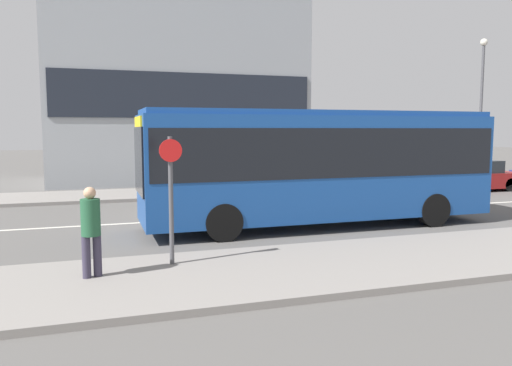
{
  "coord_description": "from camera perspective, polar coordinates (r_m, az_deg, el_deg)",
  "views": [
    {
      "loc": [
        -3.42,
        -15.06,
        2.77
      ],
      "look_at": [
        0.9,
        -1.79,
        1.28
      ],
      "focal_mm": 35.0,
      "sensor_mm": 36.0,
      "label": 1
    }
  ],
  "objects": [
    {
      "name": "apartment_block_left_tower",
      "position": [
        28.88,
        -9.27,
        16.61
      ],
      "size": [
        13.28,
        7.03,
        16.17
      ],
      "color": "#9EA3A8",
      "rests_on": "ground_plane"
    },
    {
      "name": "pedestrian_near_stop",
      "position": [
        9.4,
        -18.36,
        -4.74
      ],
      "size": [
        0.34,
        0.34,
        1.63
      ],
      "rotation": [
        0.0,
        0.0,
        0.34
      ],
      "color": "#383347",
      "rests_on": "sidewalk_near"
    },
    {
      "name": "sidewalk_near",
      "position": [
        9.83,
        3.1,
        -9.88
      ],
      "size": [
        44.0,
        3.5,
        0.13
      ],
      "color": "gray",
      "rests_on": "ground_plane"
    },
    {
      "name": "sidewalk_far",
      "position": [
        21.75,
        -8.86,
        -1.12
      ],
      "size": [
        44.0,
        3.5,
        0.13
      ],
      "color": "gray",
      "rests_on": "ground_plane"
    },
    {
      "name": "city_bus",
      "position": [
        14.37,
        7.21,
        2.55
      ],
      "size": [
        10.08,
        2.47,
        3.3
      ],
      "rotation": [
        0.0,
        0.0,
        -0.04
      ],
      "color": "#194793",
      "rests_on": "ground_plane"
    },
    {
      "name": "parked_car_0",
      "position": [
        24.94,
        23.56,
        0.71
      ],
      "size": [
        4.08,
        1.83,
        1.38
      ],
      "color": "maroon",
      "rests_on": "ground_plane"
    },
    {
      "name": "bus_stop_sign",
      "position": [
        9.84,
        -9.7,
        -0.78
      ],
      "size": [
        0.44,
        0.12,
        2.51
      ],
      "color": "#4C4C51",
      "rests_on": "sidewalk_near"
    },
    {
      "name": "street_lamp",
      "position": [
        27.95,
        24.37,
        9.07
      ],
      "size": [
        0.36,
        0.36,
        7.17
      ],
      "color": "#4C4C51",
      "rests_on": "sidewalk_far"
    },
    {
      "name": "ground_plane",
      "position": [
        15.69,
        -5.18,
        -4.1
      ],
      "size": [
        120.0,
        120.0,
        0.0
      ],
      "primitive_type": "plane",
      "color": "#595654"
    },
    {
      "name": "lane_centerline",
      "position": [
        15.69,
        -5.18,
        -4.09
      ],
      "size": [
        41.8,
        0.16,
        0.01
      ],
      "color": "silver",
      "rests_on": "ground_plane"
    }
  ]
}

